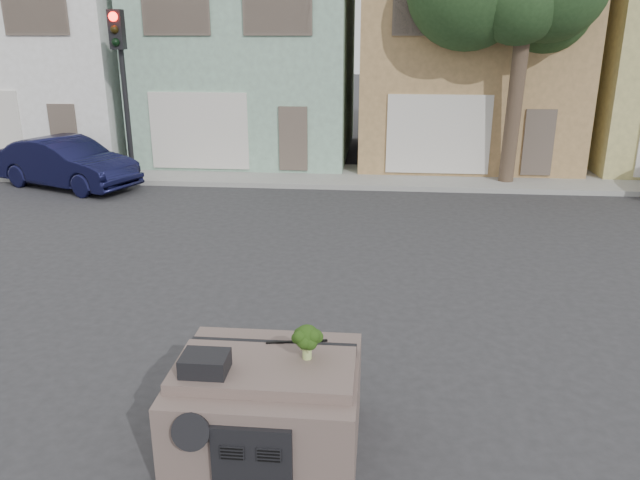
# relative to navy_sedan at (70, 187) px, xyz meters

# --- Properties ---
(ground_plane) EXTENTS (120.00, 120.00, 0.00)m
(ground_plane) POSITION_rel_navy_sedan_xyz_m (8.07, -8.56, 0.00)
(ground_plane) COLOR #303033
(ground_plane) RESTS_ON ground
(sidewalk) EXTENTS (40.00, 3.00, 0.15)m
(sidewalk) POSITION_rel_navy_sedan_xyz_m (8.07, 1.94, 0.07)
(sidewalk) COLOR gray
(sidewalk) RESTS_ON ground
(townhouse_white) EXTENTS (7.20, 8.20, 7.55)m
(townhouse_white) POSITION_rel_navy_sedan_xyz_m (-2.93, 5.94, 3.77)
(townhouse_white) COLOR white
(townhouse_white) RESTS_ON ground
(townhouse_mint) EXTENTS (7.20, 8.20, 7.55)m
(townhouse_mint) POSITION_rel_navy_sedan_xyz_m (4.57, 5.94, 3.77)
(townhouse_mint) COLOR #88AE97
(townhouse_mint) RESTS_ON ground
(townhouse_tan) EXTENTS (7.20, 8.20, 7.55)m
(townhouse_tan) POSITION_rel_navy_sedan_xyz_m (12.07, 5.94, 3.77)
(townhouse_tan) COLOR #A48050
(townhouse_tan) RESTS_ON ground
(navy_sedan) EXTENTS (4.78, 3.16, 1.49)m
(navy_sedan) POSITION_rel_navy_sedan_xyz_m (0.00, 0.00, 0.00)
(navy_sedan) COLOR black
(navy_sedan) RESTS_ON ground
(traffic_signal) EXTENTS (0.40, 0.40, 5.10)m
(traffic_signal) POSITION_rel_navy_sedan_xyz_m (1.57, 0.94, 2.55)
(traffic_signal) COLOR black
(traffic_signal) RESTS_ON ground
(tree_near) EXTENTS (4.40, 4.00, 8.50)m
(tree_near) POSITION_rel_navy_sedan_xyz_m (13.07, 1.24, 4.25)
(tree_near) COLOR #223D1D
(tree_near) RESTS_ON ground
(car_dashboard) EXTENTS (2.00, 1.80, 1.12)m
(car_dashboard) POSITION_rel_navy_sedan_xyz_m (8.07, -11.56, 0.56)
(car_dashboard) COLOR brown
(car_dashboard) RESTS_ON ground
(instrument_hump) EXTENTS (0.48, 0.38, 0.20)m
(instrument_hump) POSITION_rel_navy_sedan_xyz_m (7.49, -11.91, 1.22)
(instrument_hump) COLOR black
(instrument_hump) RESTS_ON car_dashboard
(wiper_arm) EXTENTS (0.69, 0.15, 0.02)m
(wiper_arm) POSITION_rel_navy_sedan_xyz_m (8.35, -11.18, 1.13)
(wiper_arm) COLOR black
(wiper_arm) RESTS_ON car_dashboard
(broccoli) EXTENTS (0.43, 0.43, 0.40)m
(broccoli) POSITION_rel_navy_sedan_xyz_m (8.50, -11.53, 1.32)
(broccoli) COLOR #1B340D
(broccoli) RESTS_ON car_dashboard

